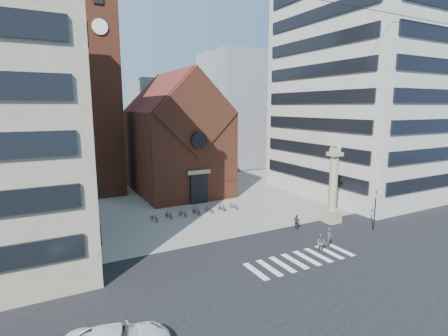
{
  "coord_description": "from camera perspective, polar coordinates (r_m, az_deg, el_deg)",
  "views": [
    {
      "loc": [
        -18.25,
        -24.42,
        12.79
      ],
      "look_at": [
        -0.97,
        8.0,
        6.3
      ],
      "focal_mm": 28.0,
      "sensor_mm": 36.0,
      "label": 1
    }
  ],
  "objects": [
    {
      "name": "lion_column",
      "position": [
        40.46,
        17.35,
        -3.78
      ],
      "size": [
        1.63,
        1.6,
        8.68
      ],
      "color": "tan",
      "rests_on": "ground"
    },
    {
      "name": "pedestrian_1",
      "position": [
        32.61,
        15.61,
        -11.78
      ],
      "size": [
        1.04,
        1.08,
        1.76
      ],
      "primitive_type": "imported",
      "rotation": [
        0.0,
        0.0,
        -0.95
      ],
      "color": "#594F47",
      "rests_on": "ground"
    },
    {
      "name": "scooter_2",
      "position": [
        41.45,
        -6.76,
        -7.35
      ],
      "size": [
        0.96,
        1.65,
        0.82
      ],
      "primitive_type": "imported",
      "rotation": [
        0.0,
        0.0,
        0.29
      ],
      "color": "black",
      "rests_on": "piazza"
    },
    {
      "name": "church",
      "position": [
        52.93,
        -7.8,
        4.72
      ],
      "size": [
        12.0,
        16.65,
        18.0
      ],
      "color": "brown",
      "rests_on": "ground"
    },
    {
      "name": "zebra_crossing",
      "position": [
        31.23,
        12.43,
        -14.39
      ],
      "size": [
        10.2,
        3.2,
        0.01
      ],
      "primitive_type": null,
      "color": "white",
      "rests_on": "ground"
    },
    {
      "name": "scooter_3",
      "position": [
        42.06,
        -4.56,
        -6.99
      ],
      "size": [
        0.84,
        1.57,
        0.91
      ],
      "primitive_type": "imported",
      "rotation": [
        0.0,
        0.0,
        0.29
      ],
      "color": "black",
      "rests_on": "piazza"
    },
    {
      "name": "pedestrian_2",
      "position": [
        37.91,
        11.77,
        -8.65
      ],
      "size": [
        0.61,
        1.0,
        1.59
      ],
      "primitive_type": "imported",
      "rotation": [
        0.0,
        0.0,
        1.83
      ],
      "color": "#292830",
      "rests_on": "ground"
    },
    {
      "name": "pedestrian_0",
      "position": [
        33.91,
        16.81,
        -10.84
      ],
      "size": [
        0.81,
        0.65,
        1.92
      ],
      "primitive_type": "imported",
      "rotation": [
        0.0,
        0.0,
        0.31
      ],
      "color": "#363246",
      "rests_on": "ground"
    },
    {
      "name": "bg_block_left",
      "position": [
        64.47,
        -29.86,
        7.12
      ],
      "size": [
        16.0,
        14.0,
        22.0
      ],
      "primitive_type": "cube",
      "color": "gray",
      "rests_on": "ground"
    },
    {
      "name": "bg_block_right",
      "position": [
        77.66,
        3.2,
        9.42
      ],
      "size": [
        16.0,
        14.0,
        24.0
      ],
      "primitive_type": "cube",
      "color": "gray",
      "rests_on": "ground"
    },
    {
      "name": "scooter_5",
      "position": [
        43.48,
        -0.39,
        -6.39
      ],
      "size": [
        0.84,
        1.57,
        0.91
      ],
      "primitive_type": "imported",
      "rotation": [
        0.0,
        0.0,
        0.29
      ],
      "color": "black",
      "rests_on": "piazza"
    },
    {
      "name": "piazza",
      "position": [
        48.79,
        -5.1,
        -5.18
      ],
      "size": [
        46.0,
        30.0,
        0.05
      ],
      "primitive_type": "cube",
      "color": "gray",
      "rests_on": "ground"
    },
    {
      "name": "ground",
      "position": [
        33.06,
        8.23,
        -12.85
      ],
      "size": [
        120.0,
        120.0,
        0.0
      ],
      "primitive_type": "plane",
      "color": "black",
      "rests_on": "ground"
    },
    {
      "name": "bg_block_mid",
      "position": [
        73.63,
        -8.86,
        6.95
      ],
      "size": [
        14.0,
        12.0,
        18.0
      ],
      "primitive_type": "cube",
      "color": "gray",
      "rests_on": "ground"
    },
    {
      "name": "building_right",
      "position": [
        55.87,
        21.69,
        12.63
      ],
      "size": [
        18.0,
        22.0,
        32.0
      ],
      "primitive_type": "cube",
      "color": "beige",
      "rests_on": "ground"
    },
    {
      "name": "scooter_4",
      "position": [
        42.75,
        -2.44,
        -6.75
      ],
      "size": [
        0.96,
        1.65,
        0.82
      ],
      "primitive_type": "imported",
      "rotation": [
        0.0,
        0.0,
        0.29
      ],
      "color": "black",
      "rests_on": "piazza"
    },
    {
      "name": "scooter_1",
      "position": [
        40.88,
        -9.02,
        -7.59
      ],
      "size": [
        0.84,
        1.57,
        0.91
      ],
      "primitive_type": "imported",
      "rotation": [
        0.0,
        0.0,
        0.29
      ],
      "color": "black",
      "rests_on": "piazza"
    },
    {
      "name": "scooter_0",
      "position": [
        40.41,
        -11.34,
        -7.95
      ],
      "size": [
        0.96,
        1.65,
        0.82
      ],
      "primitive_type": "imported",
      "rotation": [
        0.0,
        0.0,
        0.29
      ],
      "color": "black",
      "rests_on": "piazza"
    },
    {
      "name": "traffic_light",
      "position": [
        39.67,
        23.42,
        -6.18
      ],
      "size": [
        0.13,
        0.16,
        4.3
      ],
      "color": "black",
      "rests_on": "ground"
    },
    {
      "name": "scooter_6",
      "position": [
        44.28,
        1.59,
        -6.15
      ],
      "size": [
        0.96,
        1.65,
        0.82
      ],
      "primitive_type": "imported",
      "rotation": [
        0.0,
        0.0,
        0.29
      ],
      "color": "black",
      "rests_on": "piazza"
    },
    {
      "name": "campanile",
      "position": [
        53.14,
        -19.58,
        12.64
      ],
      "size": [
        5.5,
        5.5,
        31.2
      ],
      "color": "brown",
      "rests_on": "ground"
    }
  ]
}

